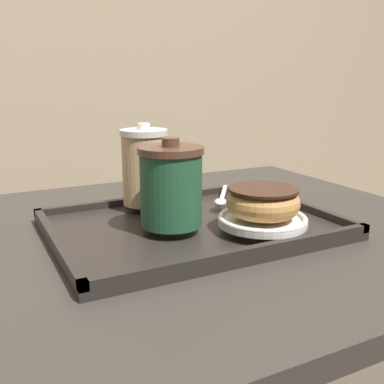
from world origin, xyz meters
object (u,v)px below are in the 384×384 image
at_px(coffee_cup_rear, 142,167).
at_px(spoon, 221,199).
at_px(coffee_cup_front, 171,186).
at_px(donut_chocolate_glazed, 263,202).

relative_size(coffee_cup_rear, spoon, 1.04).
height_order(coffee_cup_front, donut_chocolate_glazed, coffee_cup_front).
bearing_deg(coffee_cup_front, donut_chocolate_glazed, -27.02).
relative_size(coffee_cup_front, donut_chocolate_glazed, 1.19).
height_order(coffee_cup_front, spoon, coffee_cup_front).
bearing_deg(spoon, coffee_cup_front, -24.91).
distance_m(coffee_cup_rear, donut_chocolate_glazed, 0.22).
bearing_deg(coffee_cup_rear, donut_chocolate_glazed, -58.29).
bearing_deg(donut_chocolate_glazed, coffee_cup_rear, 121.71).
bearing_deg(spoon, coffee_cup_rear, -76.57).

